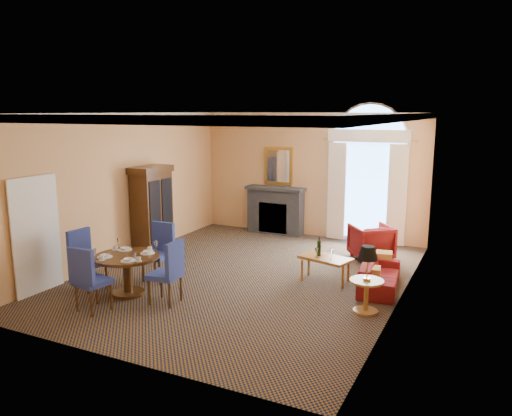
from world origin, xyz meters
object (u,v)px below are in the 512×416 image
at_px(sofa, 380,275).
at_px(dining_table, 127,265).
at_px(armchair, 371,242).
at_px(coffee_table, 325,259).
at_px(side_table, 367,272).
at_px(armoire, 152,211).

bearing_deg(sofa, dining_table, 113.24).
relative_size(armchair, coffee_table, 0.80).
height_order(sofa, coffee_table, coffee_table).
xyz_separation_m(coffee_table, side_table, (1.08, -1.16, 0.24)).
relative_size(armoire, armchair, 2.38).
bearing_deg(armoire, dining_table, -62.00).
relative_size(sofa, coffee_table, 1.57).
bearing_deg(armoire, sofa, -1.14).
bearing_deg(sofa, armchair, 11.06).
bearing_deg(armoire, armchair, 19.87).
bearing_deg(armchair, coffee_table, 38.78).
relative_size(dining_table, armchair, 1.36).
bearing_deg(side_table, armchair, 101.73).
bearing_deg(dining_table, coffee_table, 36.92).
height_order(sofa, armchair, armchair).
bearing_deg(dining_table, side_table, 14.74).
bearing_deg(armchair, dining_table, 12.55).
height_order(coffee_table, side_table, side_table).
relative_size(coffee_table, side_table, 0.97).
bearing_deg(sofa, armoire, 81.95).
xyz_separation_m(armoire, dining_table, (1.29, -2.42, -0.43)).
bearing_deg(armchair, armoire, -17.99).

